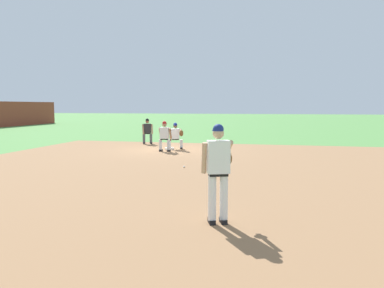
{
  "coord_description": "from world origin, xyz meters",
  "views": [
    {
      "loc": [
        -17.87,
        -5.11,
        2.19
      ],
      "look_at": [
        -7.82,
        -2.88,
        1.13
      ],
      "focal_mm": 35.0,
      "sensor_mm": 36.0,
      "label": 1
    }
  ],
  "objects_px": {
    "pitcher": "(219,167)",
    "baserunner": "(165,135)",
    "first_base_bag": "(170,149)",
    "umpire": "(147,130)",
    "baseball": "(184,167)",
    "first_baseman": "(176,135)"
  },
  "relations": [
    {
      "from": "first_baseman",
      "to": "pitcher",
      "type": "bearing_deg",
      "value": -161.22
    },
    {
      "from": "pitcher",
      "to": "baserunner",
      "type": "relative_size",
      "value": 1.27
    },
    {
      "from": "baseball",
      "to": "umpire",
      "type": "distance_m",
      "value": 8.6
    },
    {
      "from": "pitcher",
      "to": "first_base_bag",
      "type": "bearing_deg",
      "value": 20.31
    },
    {
      "from": "first_baseman",
      "to": "baserunner",
      "type": "height_order",
      "value": "baserunner"
    },
    {
      "from": "first_base_bag",
      "to": "baseball",
      "type": "bearing_deg",
      "value": -158.82
    },
    {
      "from": "first_base_bag",
      "to": "baseball",
      "type": "distance_m",
      "value": 5.58
    },
    {
      "from": "baseball",
      "to": "umpire",
      "type": "height_order",
      "value": "umpire"
    },
    {
      "from": "first_base_bag",
      "to": "umpire",
      "type": "xyz_separation_m",
      "value": [
        2.37,
        1.99,
        0.75
      ]
    },
    {
      "from": "baserunner",
      "to": "umpire",
      "type": "xyz_separation_m",
      "value": [
        3.18,
        1.97,
        0.0
      ]
    },
    {
      "from": "baseball",
      "to": "pitcher",
      "type": "distance_m",
      "value": 6.36
    },
    {
      "from": "baseball",
      "to": "first_baseman",
      "type": "distance_m",
      "value": 5.69
    },
    {
      "from": "first_baseman",
      "to": "baserunner",
      "type": "bearing_deg",
      "value": 163.01
    },
    {
      "from": "pitcher",
      "to": "first_baseman",
      "type": "distance_m",
      "value": 11.93
    },
    {
      "from": "pitcher",
      "to": "baserunner",
      "type": "distance_m",
      "value": 11.12
    },
    {
      "from": "baserunner",
      "to": "umpire",
      "type": "height_order",
      "value": "same"
    },
    {
      "from": "pitcher",
      "to": "umpire",
      "type": "relative_size",
      "value": 1.27
    },
    {
      "from": "baseball",
      "to": "umpire",
      "type": "bearing_deg",
      "value": 27.85
    },
    {
      "from": "baseball",
      "to": "baserunner",
      "type": "distance_m",
      "value": 4.9
    },
    {
      "from": "baserunner",
      "to": "umpire",
      "type": "distance_m",
      "value": 3.74
    },
    {
      "from": "pitcher",
      "to": "baserunner",
      "type": "bearing_deg",
      "value": 21.84
    },
    {
      "from": "baseball",
      "to": "first_baseman",
      "type": "relative_size",
      "value": 0.06
    }
  ]
}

